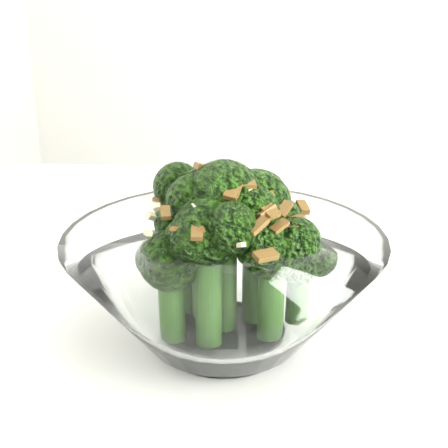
% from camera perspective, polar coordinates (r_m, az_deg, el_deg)
% --- Properties ---
extents(table, '(1.41, 1.18, 0.75)m').
position_cam_1_polar(table, '(0.68, -3.59, -10.55)').
color(table, white).
rests_on(table, ground).
extents(broccoli_dish, '(0.25, 0.25, 0.15)m').
position_cam_1_polar(broccoli_dish, '(0.54, 0.07, -4.31)').
color(broccoli_dish, white).
rests_on(broccoli_dish, table).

